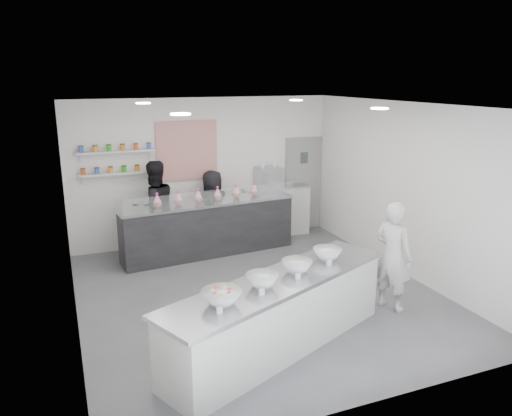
{
  "coord_description": "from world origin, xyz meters",
  "views": [
    {
      "loc": [
        -2.79,
        -6.86,
        3.42
      ],
      "look_at": [
        0.12,
        0.4,
        1.34
      ],
      "focal_mm": 35.0,
      "sensor_mm": 36.0,
      "label": 1
    }
  ],
  "objects": [
    {
      "name": "floor",
      "position": [
        0.0,
        0.0,
        0.0
      ],
      "size": [
        6.0,
        6.0,
        0.0
      ],
      "primitive_type": "plane",
      "color": "#515156",
      "rests_on": "ground"
    },
    {
      "name": "ceiling",
      "position": [
        0.0,
        0.0,
        3.0
      ],
      "size": [
        6.0,
        6.0,
        0.0
      ],
      "primitive_type": "plane",
      "rotation": [
        3.14,
        0.0,
        0.0
      ],
      "color": "white",
      "rests_on": "floor"
    },
    {
      "name": "back_wall",
      "position": [
        0.0,
        3.0,
        1.5
      ],
      "size": [
        5.5,
        0.0,
        5.5
      ],
      "primitive_type": "plane",
      "rotation": [
        1.57,
        0.0,
        0.0
      ],
      "color": "white",
      "rests_on": "floor"
    },
    {
      "name": "left_wall",
      "position": [
        -2.75,
        0.0,
        1.5
      ],
      "size": [
        0.0,
        6.0,
        6.0
      ],
      "primitive_type": "plane",
      "rotation": [
        1.57,
        0.0,
        1.57
      ],
      "color": "white",
      "rests_on": "floor"
    },
    {
      "name": "right_wall",
      "position": [
        2.75,
        0.0,
        1.5
      ],
      "size": [
        0.0,
        6.0,
        6.0
      ],
      "primitive_type": "plane",
      "rotation": [
        1.57,
        0.0,
        -1.57
      ],
      "color": "white",
      "rests_on": "floor"
    },
    {
      "name": "back_door",
      "position": [
        2.3,
        2.97,
        1.05
      ],
      "size": [
        0.88,
        0.04,
        2.1
      ],
      "primitive_type": "cube",
      "color": "gray",
      "rests_on": "floor"
    },
    {
      "name": "pattern_panel",
      "position": [
        -0.35,
        2.98,
        1.95
      ],
      "size": [
        1.25,
        0.03,
        1.2
      ],
      "primitive_type": "cube",
      "color": "red",
      "rests_on": "back_wall"
    },
    {
      "name": "jar_shelf_lower",
      "position": [
        -1.75,
        2.9,
        1.6
      ],
      "size": [
        1.45,
        0.22,
        0.04
      ],
      "primitive_type": "cube",
      "color": "silver",
      "rests_on": "back_wall"
    },
    {
      "name": "jar_shelf_upper",
      "position": [
        -1.75,
        2.9,
        2.02
      ],
      "size": [
        1.45,
        0.22,
        0.04
      ],
      "primitive_type": "cube",
      "color": "silver",
      "rests_on": "back_wall"
    },
    {
      "name": "preserve_jars",
      "position": [
        -1.75,
        2.88,
        1.88
      ],
      "size": [
        1.45,
        0.1,
        0.56
      ],
      "primitive_type": null,
      "color": "#D34F1C",
      "rests_on": "jar_shelf_lower"
    },
    {
      "name": "downlight_0",
      "position": [
        -1.4,
        -1.0,
        2.98
      ],
      "size": [
        0.24,
        0.24,
        0.02
      ],
      "primitive_type": "cylinder",
      "color": "white",
      "rests_on": "ceiling"
    },
    {
      "name": "downlight_1",
      "position": [
        1.4,
        -1.0,
        2.98
      ],
      "size": [
        0.24,
        0.24,
        0.02
      ],
      "primitive_type": "cylinder",
      "color": "white",
      "rests_on": "ceiling"
    },
    {
      "name": "downlight_2",
      "position": [
        -1.4,
        1.6,
        2.98
      ],
      "size": [
        0.24,
        0.24,
        0.02
      ],
      "primitive_type": "cylinder",
      "color": "white",
      "rests_on": "ceiling"
    },
    {
      "name": "downlight_3",
      "position": [
        1.4,
        1.6,
        2.98
      ],
      "size": [
        0.24,
        0.24,
        0.02
      ],
      "primitive_type": "cylinder",
      "color": "white",
      "rests_on": "ceiling"
    },
    {
      "name": "prep_counter",
      "position": [
        -0.36,
        -1.6,
        0.48
      ],
      "size": [
        3.53,
        2.13,
        0.96
      ],
      "primitive_type": "cube",
      "rotation": [
        0.0,
        0.0,
        0.41
      ],
      "color": "beige",
      "rests_on": "floor"
    },
    {
      "name": "back_bar",
      "position": [
        -0.18,
        2.12,
        0.53
      ],
      "size": [
        3.5,
        0.96,
        1.07
      ],
      "primitive_type": "cube",
      "rotation": [
        0.0,
        0.0,
        0.1
      ],
      "color": "black",
      "rests_on": "floor"
    },
    {
      "name": "sneeze_guard",
      "position": [
        -0.15,
        1.82,
        1.22
      ],
      "size": [
        3.39,
        0.34,
        0.29
      ],
      "primitive_type": "cube",
      "rotation": [
        0.0,
        0.0,
        0.1
      ],
      "color": "white",
      "rests_on": "back_bar"
    },
    {
      "name": "espresso_ledge",
      "position": [
        1.55,
        2.78,
        0.54
      ],
      "size": [
        1.47,
        0.47,
        1.09
      ],
      "primitive_type": "cube",
      "color": "beige",
      "rests_on": "floor"
    },
    {
      "name": "espresso_machine",
      "position": [
        1.37,
        2.78,
        1.3
      ],
      "size": [
        0.55,
        0.38,
        0.42
      ],
      "primitive_type": "cube",
      "color": "#93969E",
      "rests_on": "espresso_ledge"
    },
    {
      "name": "cup_stacks",
      "position": [
        1.41,
        2.78,
        1.24
      ],
      "size": [
        0.24,
        0.24,
        0.3
      ],
      "primitive_type": null,
      "color": "tan",
      "rests_on": "espresso_ledge"
    },
    {
      "name": "prep_bowls",
      "position": [
        -0.36,
        -1.6,
        1.04
      ],
      "size": [
        2.36,
        1.4,
        0.16
      ],
      "primitive_type": null,
      "rotation": [
        0.0,
        0.0,
        0.41
      ],
      "color": "white",
      "rests_on": "prep_counter"
    },
    {
      "name": "label_cards",
      "position": [
        -0.57,
        -2.08,
        0.99
      ],
      "size": [
        2.01,
        0.04,
        0.07
      ],
      "primitive_type": null,
      "color": "white",
      "rests_on": "prep_counter"
    },
    {
      "name": "cookie_bags",
      "position": [
        -0.18,
        2.12,
        1.21
      ],
      "size": [
        2.16,
        0.36,
        0.28
      ],
      "primitive_type": null,
      "rotation": [
        0.0,
        0.0,
        0.1
      ],
      "color": "#FF93C2",
      "rests_on": "back_bar"
    },
    {
      "name": "woman_prep",
      "position": [
        1.68,
        -1.17,
        0.83
      ],
      "size": [
        0.61,
        0.72,
        1.67
      ],
      "primitive_type": "imported",
      "rotation": [
        0.0,
        0.0,
        1.97
      ],
      "color": "silver",
      "rests_on": "floor"
    },
    {
      "name": "staff_left",
      "position": [
        -1.15,
        2.51,
        0.93
      ],
      "size": [
        1.05,
        0.9,
        1.86
      ],
      "primitive_type": "imported",
      "rotation": [
        0.0,
        0.0,
        3.38
      ],
      "color": "black",
      "rests_on": "floor"
    },
    {
      "name": "staff_right",
      "position": [
        0.05,
        2.6,
        0.79
      ],
      "size": [
        0.8,
        0.55,
        1.58
      ],
      "primitive_type": "imported",
      "rotation": [
        0.0,
        0.0,
        3.2
      ],
      "color": "black",
      "rests_on": "floor"
    }
  ]
}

